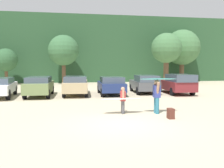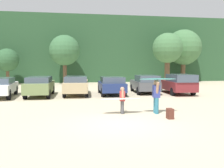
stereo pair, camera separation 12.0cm
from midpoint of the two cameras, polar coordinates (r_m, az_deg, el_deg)
name	(u,v)px [view 2 (the right image)]	position (r m, az deg, el deg)	size (l,w,h in m)	color
ground_plane	(120,125)	(9.92, 2.27, -9.20)	(120.00, 120.00, 0.00)	#C1B293
hillside_ridge	(82,51)	(39.02, -6.70, 7.47)	(108.00, 12.00, 8.86)	#284C2D
tree_center_left	(7,60)	(31.45, -22.60, 5.02)	(2.65, 2.65, 4.19)	brown
tree_ridge_back	(65,51)	(30.67, -10.61, 7.48)	(3.64, 3.64, 5.86)	brown
tree_center	(167,49)	(31.50, 12.60, 7.87)	(3.66, 3.66, 6.18)	brown
tree_left	(183,48)	(35.00, 16.02, 7.96)	(4.69, 4.69, 6.97)	brown
parked_car_olive_green	(40,86)	(19.20, -15.91, -0.35)	(1.89, 4.47, 1.46)	#6B7F4C
parked_car_tan	(76,85)	(19.44, -7.95, -0.18)	(2.07, 4.76, 1.47)	tan
parked_car_navy	(112,85)	(19.42, 0.09, -0.26)	(1.93, 3.99, 1.41)	navy
parked_car_dark_gray	(145,84)	(20.68, 7.67, 0.10)	(1.95, 4.15, 1.50)	#4C4F54
parked_car_maroon	(177,83)	(20.76, 14.70, 0.12)	(1.98, 4.76, 1.59)	maroon
person_adult	(156,95)	(12.18, 10.28, -2.37)	(0.33, 0.68, 1.61)	teal
person_child	(122,99)	(11.95, 2.64, -3.33)	(0.26, 0.50, 1.28)	#4C4C51
surfboard_teal	(158,79)	(12.03, 10.65, 1.11)	(1.81, 0.58, 0.10)	teal
surfboard_white	(121,99)	(11.90, 2.31, -3.41)	(1.99, 0.61, 0.13)	white
backpack_dropped	(170,114)	(11.20, 13.34, -6.56)	(0.24, 0.34, 0.45)	#592D23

